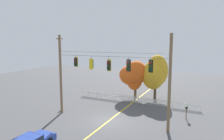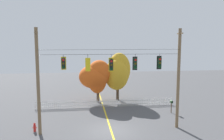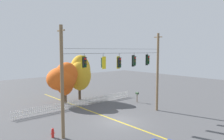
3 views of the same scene
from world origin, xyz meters
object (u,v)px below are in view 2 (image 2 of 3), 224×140
object	(u,v)px
fire_hydrant	(35,127)
traffic_signal_southbound_primary	(63,63)
traffic_signal_westbound_side	(135,63)
autumn_maple_near_fence	(96,76)
autumn_maple_mid	(118,72)
roadside_mailbox	(171,103)
traffic_signal_eastbound_side	(111,65)
traffic_signal_northbound_primary	(159,63)
traffic_signal_northbound_secondary	(88,64)

from	to	relation	value
fire_hydrant	traffic_signal_southbound_primary	bearing A→B (deg)	-13.84
fire_hydrant	traffic_signal_westbound_side	bearing A→B (deg)	-4.30
autumn_maple_near_fence	autumn_maple_mid	xyz separation A→B (m)	(2.98, 0.71, 0.33)
traffic_signal_westbound_side	fire_hydrant	xyz separation A→B (m)	(-8.96, 0.67, -5.68)
traffic_signal_westbound_side	roadside_mailbox	distance (m)	8.33
traffic_signal_eastbound_side	fire_hydrant	xyz separation A→B (m)	(-6.83, 0.67, -5.59)
traffic_signal_eastbound_side	fire_hydrant	world-z (taller)	traffic_signal_eastbound_side
roadside_mailbox	traffic_signal_northbound_primary	bearing A→B (deg)	-125.31
autumn_maple_mid	roadside_mailbox	distance (m)	8.64
traffic_signal_southbound_primary	autumn_maple_mid	distance (m)	12.61
roadside_mailbox	autumn_maple_mid	bearing A→B (deg)	128.57
traffic_signal_southbound_primary	traffic_signal_northbound_primary	size ratio (longest dim) A/B	0.93
traffic_signal_northbound_secondary	autumn_maple_mid	distance (m)	11.71
traffic_signal_eastbound_side	fire_hydrant	size ratio (longest dim) A/B	1.92
traffic_signal_eastbound_side	roadside_mailbox	bearing A→B (deg)	29.95
traffic_signal_northbound_secondary	traffic_signal_westbound_side	distance (m)	4.17
fire_hydrant	autumn_maple_near_fence	bearing A→B (deg)	56.69
traffic_signal_northbound_primary	roadside_mailbox	world-z (taller)	traffic_signal_northbound_primary
traffic_signal_southbound_primary	roadside_mailbox	size ratio (longest dim) A/B	0.90
traffic_signal_westbound_side	traffic_signal_northbound_primary	distance (m)	2.22
fire_hydrant	roadside_mailbox	size ratio (longest dim) A/B	0.55
traffic_signal_southbound_primary	traffic_signal_westbound_side	world-z (taller)	same
traffic_signal_northbound_secondary	autumn_maple_mid	world-z (taller)	traffic_signal_northbound_secondary
traffic_signal_northbound_secondary	fire_hydrant	bearing A→B (deg)	171.78
traffic_signal_northbound_secondary	autumn_maple_mid	bearing A→B (deg)	68.14
traffic_signal_eastbound_side	roadside_mailbox	size ratio (longest dim) A/B	1.06
traffic_signal_westbound_side	traffic_signal_southbound_primary	bearing A→B (deg)	-179.99
fire_hydrant	traffic_signal_northbound_primary	bearing A→B (deg)	-3.44
roadside_mailbox	traffic_signal_eastbound_side	bearing A→B (deg)	-150.05
autumn_maple_near_fence	autumn_maple_mid	distance (m)	3.09
autumn_maple_near_fence	traffic_signal_eastbound_side	bearing A→B (deg)	-85.80
roadside_mailbox	traffic_signal_northbound_secondary	bearing A→B (deg)	-155.60
traffic_signal_southbound_primary	roadside_mailbox	distance (m)	13.19
traffic_signal_southbound_primary	autumn_maple_mid	world-z (taller)	traffic_signal_southbound_primary
traffic_signal_northbound_secondary	traffic_signal_eastbound_side	xyz separation A→B (m)	(2.03, 0.02, -0.06)
traffic_signal_southbound_primary	traffic_signal_northbound_secondary	world-z (taller)	same
traffic_signal_northbound_secondary	traffic_signal_northbound_primary	distance (m)	6.39
fire_hydrant	roadside_mailbox	distance (m)	14.66
traffic_signal_northbound_secondary	traffic_signal_eastbound_side	bearing A→B (deg)	0.54
autumn_maple_near_fence	autumn_maple_mid	world-z (taller)	autumn_maple_mid
traffic_signal_eastbound_side	traffic_signal_southbound_primary	bearing A→B (deg)	-179.99
traffic_signal_northbound_secondary	autumn_maple_mid	size ratio (longest dim) A/B	0.22
traffic_signal_eastbound_side	autumn_maple_mid	bearing A→B (deg)	78.06
autumn_maple_near_fence	roadside_mailbox	bearing A→B (deg)	-35.16
traffic_signal_southbound_primary	autumn_maple_mid	xyz separation A→B (m)	(6.34, 10.66, -2.28)
traffic_signal_southbound_primary	traffic_signal_westbound_side	distance (m)	6.23
traffic_signal_southbound_primary	autumn_maple_near_fence	size ratio (longest dim) A/B	0.23
traffic_signal_northbound_secondary	traffic_signal_eastbound_side	distance (m)	2.03
traffic_signal_westbound_side	autumn_maple_mid	size ratio (longest dim) A/B	0.22
traffic_signal_southbound_primary	autumn_maple_near_fence	distance (m)	10.82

